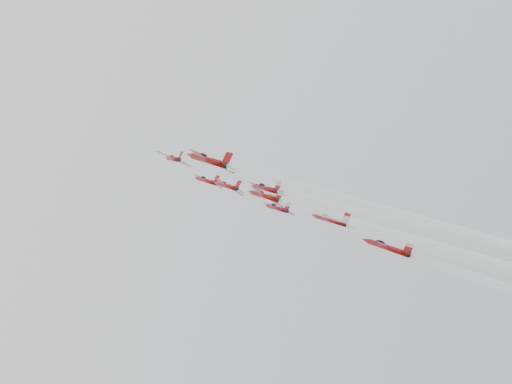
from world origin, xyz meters
TOP-DOWN VIEW (x-y plane):
  - jet_lead at (1.84, 24.53)m, footprint 9.31×11.40m
  - jet_row2_left at (-16.63, 10.84)m, footprint 8.68×10.62m
  - jet_row2_center at (0.81, 14.09)m, footprint 9.09×11.13m
  - jet_row2_right at (13.73, 10.55)m, footprint 9.26×11.34m
  - jet_center at (-0.23, -37.85)m, footprint 9.51×83.00m
  - jet_rear_farleft at (-23.29, -51.64)m, footprint 10.07×87.91m
  - jet_rear_left at (-9.91, -45.42)m, footprint 8.50×74.14m

SIDE VIEW (x-z plane):
  - jet_rear_farleft at x=-23.29m, z-range 90.13..157.93m
  - jet_rear_left at x=-9.91m, z-range 100.21..157.38m
  - jet_center at x=-0.23m, z-range 102.59..166.60m
  - jet_row2_right at x=13.73m, z-range 167.35..176.17m
  - jet_row2_left at x=-16.63m, z-range 167.84..176.11m
  - jet_row2_center at x=0.81m, z-range 170.14..178.80m
  - jet_lead at x=1.84m, z-range 178.04..186.91m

